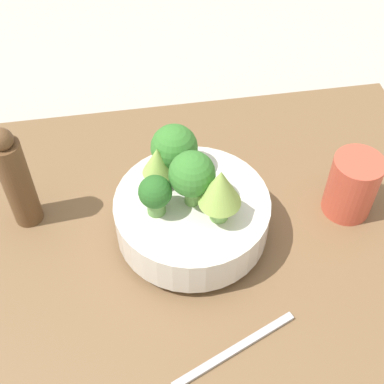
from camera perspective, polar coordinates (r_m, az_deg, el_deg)
The scene contains 11 objects.
ground_plane at distance 0.83m, azimuth 0.97°, elevation -6.84°, with size 6.00×6.00×0.00m, color #ADA89E.
table at distance 0.81m, azimuth 1.00°, elevation -5.88°, with size 0.81×0.61×0.05m.
bowl at distance 0.76m, azimuth 0.00°, elevation -2.55°, with size 0.22×0.22×0.07m.
romanesco_piece_far at distance 0.74m, azimuth -3.67°, elevation 3.12°, with size 0.04×0.04×0.07m.
broccoli_floret_center at distance 0.70m, azimuth 0.00°, elevation 1.81°, with size 0.06×0.06×0.09m.
romanesco_piece_near at distance 0.68m, azimuth 3.04°, elevation 0.28°, with size 0.06×0.06×0.09m.
broccoli_floret_left at distance 0.70m, azimuth -3.91°, elevation -0.39°, with size 0.05×0.05×0.06m.
broccoli_floret_back at distance 0.75m, azimuth -1.91°, elevation 4.71°, with size 0.07×0.07×0.08m.
cup at distance 0.83m, azimuth 16.72°, elevation 0.65°, with size 0.07×0.07×0.10m.
pepper_mill at distance 0.79m, azimuth -18.25°, elevation 1.28°, with size 0.04×0.04×0.18m.
fork at distance 0.70m, azimuth 4.60°, elevation -16.42°, with size 0.17×0.08×0.01m.
Camera 1 is at (-0.09, -0.46, 0.69)m, focal length 50.00 mm.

